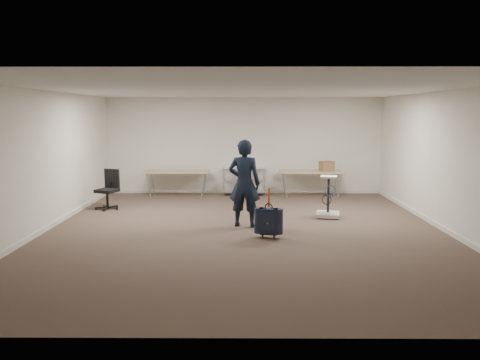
{
  "coord_description": "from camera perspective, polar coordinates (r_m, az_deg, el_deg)",
  "views": [
    {
      "loc": [
        -0.03,
        -9.14,
        2.35
      ],
      "look_at": [
        -0.09,
        0.3,
        1.0
      ],
      "focal_mm": 35.0,
      "sensor_mm": 36.0,
      "label": 1
    }
  ],
  "objects": [
    {
      "name": "ground",
      "position": [
        9.44,
        0.57,
        -6.27
      ],
      "size": [
        9.0,
        9.0,
        0.0
      ],
      "primitive_type": "plane",
      "color": "#48362C",
      "rests_on": "ground"
    },
    {
      "name": "room_shell",
      "position": [
        10.77,
        0.54,
        -4.18
      ],
      "size": [
        8.0,
        9.0,
        9.0
      ],
      "color": "white",
      "rests_on": "ground"
    },
    {
      "name": "cardboard_box",
      "position": [
        13.45,
        10.52,
        1.69
      ],
      "size": [
        0.43,
        0.37,
        0.28
      ],
      "primitive_type": "cube",
      "rotation": [
        0.0,
        0.0,
        0.31
      ],
      "color": "#8D6341",
      "rests_on": "folding_table_right"
    },
    {
      "name": "folding_table_left",
      "position": [
        13.33,
        -7.68,
        0.87
      ],
      "size": [
        1.8,
        0.75,
        0.73
      ],
      "color": "tan",
      "rests_on": "ground"
    },
    {
      "name": "equipment_cart",
      "position": [
        10.83,
        10.68,
        -3.18
      ],
      "size": [
        0.61,
        0.61,
        0.95
      ],
      "color": "beige",
      "rests_on": "ground"
    },
    {
      "name": "wire_shelf",
      "position": [
        13.48,
        0.51,
        0.01
      ],
      "size": [
        1.22,
        0.47,
        0.8
      ],
      "color": "silver",
      "rests_on": "ground"
    },
    {
      "name": "office_chair",
      "position": [
        12.0,
        -15.76,
        -2.01
      ],
      "size": [
        0.59,
        0.6,
        0.98
      ],
      "color": "black",
      "rests_on": "ground"
    },
    {
      "name": "suitcase",
      "position": [
        8.89,
        3.5,
        -5.03
      ],
      "size": [
        0.39,
        0.28,
        0.96
      ],
      "color": "black",
      "rests_on": "ground"
    },
    {
      "name": "person",
      "position": [
        9.67,
        0.53,
        -0.4
      ],
      "size": [
        0.74,
        0.56,
        1.82
      ],
      "primitive_type": "imported",
      "rotation": [
        0.0,
        0.0,
        2.94
      ],
      "color": "black",
      "rests_on": "ground"
    },
    {
      "name": "folding_table_right",
      "position": [
        13.34,
        8.7,
        0.86
      ],
      "size": [
        1.8,
        0.75,
        0.73
      ],
      "color": "tan",
      "rests_on": "ground"
    }
  ]
}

